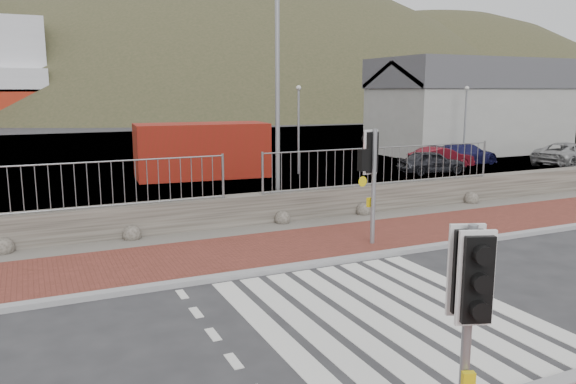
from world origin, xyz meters
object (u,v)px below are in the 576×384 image
traffic_signal_near (469,294)px  traffic_signal_far (373,162)px  car_c (464,154)px  shipping_container (202,150)px  car_d (569,154)px  streetlight (281,69)px  car_b (441,158)px  car_a (431,162)px

traffic_signal_near → traffic_signal_far: 8.36m
car_c → traffic_signal_far: bearing=122.8°
shipping_container → car_d: bearing=-8.6°
streetlight → shipping_container: 9.32m
traffic_signal_far → shipping_container: bearing=-97.1°
streetlight → car_c: (13.71, 6.92, -3.94)m
streetlight → car_b: 13.88m
streetlight → car_c: 15.85m
traffic_signal_near → car_a: size_ratio=0.80×
car_a → car_d: bearing=-86.9°
streetlight → traffic_signal_near: bearing=-125.2°
car_c → car_a: bearing=108.0°
traffic_signal_near → car_c: 25.21m
traffic_signal_near → traffic_signal_far: bearing=83.7°
car_d → traffic_signal_far: bearing=103.8°
traffic_signal_near → shipping_container: size_ratio=0.44×
car_a → car_b: bearing=-43.6°
shipping_container → car_b: size_ratio=1.76×
shipping_container → traffic_signal_near: bearing=-93.9°
traffic_signal_far → shipping_container: 13.05m
streetlight → car_a: 12.08m
shipping_container → car_d: 18.90m
shipping_container → car_a: (10.17, -3.50, -0.67)m
car_b → car_a: bearing=132.5°
traffic_signal_far → traffic_signal_near: bearing=53.6°
streetlight → car_a: (10.15, 5.21, -3.97)m
traffic_signal_far → streetlight: (-0.58, 4.29, 2.37)m
car_b → car_c: size_ratio=0.83×
traffic_signal_far → car_b: size_ratio=0.89×
car_c → car_d: size_ratio=0.90×
shipping_container → car_a: shipping_container is taller
car_c → car_d: car_d is taller
traffic_signal_near → traffic_signal_far: (3.75, 7.46, 0.28)m
car_b → car_d: 6.98m
traffic_signal_near → shipping_container: bearing=101.6°
traffic_signal_near → car_b: size_ratio=0.78×
car_c → streetlight: bearing=109.1°
traffic_signal_far → car_d: bearing=-163.9°
streetlight → shipping_container: bearing=70.0°
streetlight → car_a: size_ratio=2.50×
traffic_signal_far → car_a: size_ratio=0.92×
traffic_signal_far → streetlight: 4.93m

